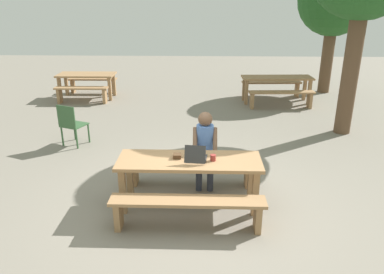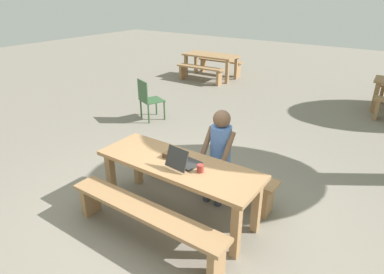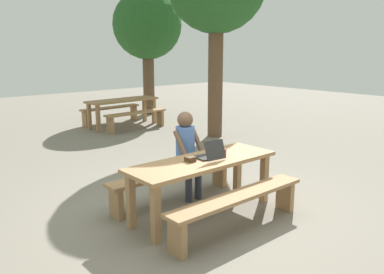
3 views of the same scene
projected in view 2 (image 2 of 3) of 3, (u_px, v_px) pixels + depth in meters
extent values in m
plane|color=gray|center=(179.00, 213.00, 4.23)|extent=(30.00, 30.00, 0.00)
cube|color=#9E754C|center=(178.00, 164.00, 3.93)|extent=(2.07, 0.71, 0.05)
cube|color=#9E754C|center=(111.00, 177.00, 4.38)|extent=(0.09, 0.09, 0.69)
cube|color=#9E754C|center=(236.00, 230.00, 3.41)|extent=(0.09, 0.09, 0.69)
cube|color=#9E754C|center=(138.00, 162.00, 4.76)|extent=(0.09, 0.09, 0.69)
cube|color=#9E754C|center=(257.00, 206.00, 3.79)|extent=(0.09, 0.09, 0.69)
cube|color=#9E754C|center=(144.00, 210.00, 3.58)|extent=(2.05, 0.30, 0.05)
cube|color=#9E754C|center=(91.00, 199.00, 4.16)|extent=(0.08, 0.24, 0.41)
cube|color=#9E754C|center=(216.00, 263.00, 3.20)|extent=(0.08, 0.24, 0.41)
cube|color=#9E754C|center=(206.00, 165.00, 4.52)|extent=(2.05, 0.30, 0.05)
cube|color=#9E754C|center=(155.00, 161.00, 5.09)|extent=(0.08, 0.24, 0.41)
cube|color=#9E754C|center=(267.00, 201.00, 4.13)|extent=(0.08, 0.24, 0.41)
cube|color=#2D2D2D|center=(187.00, 163.00, 3.89)|extent=(0.32, 0.28, 0.02)
cube|color=#2D2D2D|center=(177.00, 159.00, 3.72)|extent=(0.30, 0.12, 0.24)
cube|color=black|center=(177.00, 158.00, 3.73)|extent=(0.28, 0.11, 0.22)
cube|color=#4C331E|center=(168.00, 155.00, 4.03)|extent=(0.11, 0.11, 0.06)
cylinder|color=#99332D|center=(200.00, 168.00, 3.71)|extent=(0.08, 0.08, 0.09)
cylinder|color=#333847|center=(207.00, 186.00, 4.40)|extent=(0.10, 0.10, 0.45)
cylinder|color=#333847|center=(218.00, 190.00, 4.30)|extent=(0.10, 0.10, 0.45)
cube|color=#333847|center=(216.00, 168.00, 4.31)|extent=(0.28, 0.28, 0.12)
cylinder|color=#517AC6|center=(221.00, 145.00, 4.25)|extent=(0.27, 0.27, 0.52)
cylinder|color=brown|center=(207.00, 143.00, 4.25)|extent=(0.07, 0.32, 0.41)
cylinder|color=brown|center=(228.00, 149.00, 4.09)|extent=(0.07, 0.32, 0.41)
sphere|color=brown|center=(222.00, 119.00, 4.10)|extent=(0.23, 0.23, 0.23)
cube|color=#335933|center=(152.00, 100.00, 7.12)|extent=(0.57, 0.57, 0.02)
cube|color=#335933|center=(143.00, 91.00, 6.92)|extent=(0.42, 0.18, 0.46)
cylinder|color=#335933|center=(164.00, 111.00, 7.16)|extent=(0.04, 0.04, 0.42)
cylinder|color=#335933|center=(156.00, 106.00, 7.45)|extent=(0.04, 0.04, 0.42)
cylinder|color=#335933|center=(149.00, 114.00, 6.97)|extent=(0.04, 0.04, 0.42)
cylinder|color=#335933|center=(141.00, 109.00, 7.26)|extent=(0.04, 0.04, 0.42)
cube|color=#9E754C|center=(211.00, 55.00, 10.34)|extent=(1.72, 0.82, 0.05)
cube|color=#9E754C|center=(186.00, 66.00, 10.65)|extent=(0.09, 0.09, 0.69)
cube|color=#9E754C|center=(227.00, 72.00, 9.89)|extent=(0.09, 0.09, 0.69)
cube|color=#9E754C|center=(196.00, 63.00, 11.10)|extent=(0.09, 0.09, 0.69)
cube|color=#9E754C|center=(236.00, 68.00, 10.33)|extent=(0.09, 0.09, 0.69)
cube|color=#9E754C|center=(200.00, 67.00, 9.97)|extent=(1.54, 0.32, 0.05)
cube|color=#9E754C|center=(182.00, 72.00, 10.41)|extent=(0.08, 0.24, 0.43)
cube|color=#9E754C|center=(219.00, 78.00, 9.73)|extent=(0.08, 0.24, 0.43)
cube|color=#9E754C|center=(220.00, 61.00, 10.92)|extent=(1.54, 0.32, 0.05)
cube|color=#9E754C|center=(203.00, 65.00, 11.36)|extent=(0.08, 0.24, 0.43)
cube|color=#9E754C|center=(238.00, 70.00, 10.68)|extent=(0.08, 0.24, 0.43)
cube|color=#9E754C|center=(375.00, 98.00, 7.53)|extent=(0.09, 0.09, 0.71)
cube|color=#9E754C|center=(377.00, 93.00, 7.88)|extent=(0.09, 0.09, 0.71)
cube|color=#9E754C|center=(377.00, 109.00, 7.22)|extent=(0.09, 0.24, 0.43)
cube|color=#9E754C|center=(381.00, 95.00, 8.20)|extent=(0.09, 0.24, 0.43)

